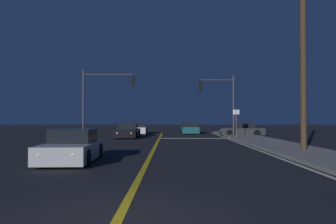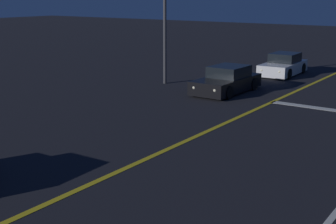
# 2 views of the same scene
# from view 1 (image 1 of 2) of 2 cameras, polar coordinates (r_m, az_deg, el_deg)

# --- Properties ---
(ground_plane) EXTENTS (160.00, 160.00, 0.00)m
(ground_plane) POSITION_cam_1_polar(r_m,az_deg,el_deg) (6.59, -8.13, -16.97)
(ground_plane) COLOR black
(sidewalk_right) EXTENTS (3.20, 45.21, 0.15)m
(sidewalk_right) POSITION_cam_1_polar(r_m,az_deg,el_deg) (20.07, 20.10, -5.85)
(sidewalk_right) COLOR gray
(sidewalk_right) RESTS_ON ground
(lane_line_center) EXTENTS (0.20, 42.70, 0.01)m
(lane_line_center) POSITION_cam_1_polar(r_m,az_deg,el_deg) (18.93, -2.48, -6.41)
(lane_line_center) COLOR gold
(lane_line_center) RESTS_ON ground
(lane_line_edge_right) EXTENTS (0.16, 42.70, 0.01)m
(lane_line_edge_right) POSITION_cam_1_polar(r_m,az_deg,el_deg) (19.53, 14.96, -6.21)
(lane_line_edge_right) COLOR silver
(lane_line_edge_right) RESTS_ON ground
(stop_bar) EXTENTS (6.08, 0.50, 0.01)m
(stop_bar) POSITION_cam_1_polar(r_m,az_deg,el_deg) (30.01, 4.39, -4.37)
(stop_bar) COLOR silver
(stop_bar) RESTS_ON ground
(car_following_oncoming_white) EXTENTS (1.99, 4.37, 1.34)m
(car_following_oncoming_white) POSITION_cam_1_polar(r_m,az_deg,el_deg) (37.68, -4.97, -2.79)
(car_following_oncoming_white) COLOR silver
(car_following_oncoming_white) RESTS_ON ground
(car_parked_curb_black) EXTENTS (2.00, 4.44, 1.34)m
(car_parked_curb_black) POSITION_cam_1_polar(r_m,az_deg,el_deg) (30.91, -6.70, -3.20)
(car_parked_curb_black) COLOR black
(car_parked_curb_black) RESTS_ON ground
(car_distant_tail_silver) EXTENTS (2.14, 4.77, 1.34)m
(car_distant_tail_silver) POSITION_cam_1_polar(r_m,az_deg,el_deg) (14.90, -15.56, -5.65)
(car_distant_tail_silver) COLOR #B2B5BA
(car_distant_tail_silver) RESTS_ON ground
(car_lead_oncoming_charcoal) EXTENTS (4.28, 1.98, 1.34)m
(car_lead_oncoming_charcoal) POSITION_cam_1_polar(r_m,az_deg,el_deg) (34.56, 12.26, -2.94)
(car_lead_oncoming_charcoal) COLOR #2D2D33
(car_lead_oncoming_charcoal) RESTS_ON ground
(car_side_waiting_teal) EXTENTS (2.05, 4.51, 1.34)m
(car_side_waiting_teal) POSITION_cam_1_polar(r_m,az_deg,el_deg) (38.72, 3.53, -2.74)
(car_side_waiting_teal) COLOR #195960
(car_side_waiting_teal) RESTS_ON ground
(traffic_signal_near_right) EXTENTS (3.31, 0.28, 5.73)m
(traffic_signal_near_right) POSITION_cam_1_polar(r_m,az_deg,el_deg) (32.59, 8.82, 2.56)
(traffic_signal_near_right) COLOR #38383D
(traffic_signal_near_right) RESTS_ON ground
(traffic_signal_far_left) EXTENTS (4.69, 0.28, 6.08)m
(traffic_signal_far_left) POSITION_cam_1_polar(r_m,az_deg,el_deg) (31.47, -10.95, 3.25)
(traffic_signal_far_left) COLOR #38383D
(traffic_signal_far_left) RESTS_ON ground
(utility_pole_right) EXTENTS (1.86, 0.32, 11.14)m
(utility_pole_right) POSITION_cam_1_polar(r_m,az_deg,el_deg) (19.88, 21.49, 10.58)
(utility_pole_right) COLOR #42301E
(utility_pole_right) RESTS_ON ground
(street_sign_corner) EXTENTS (0.56, 0.06, 2.53)m
(street_sign_corner) POSITION_cam_1_polar(r_m,az_deg,el_deg) (29.91, 11.23, -1.13)
(street_sign_corner) COLOR slate
(street_sign_corner) RESTS_ON ground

